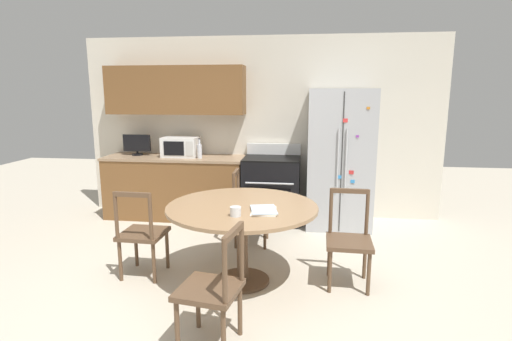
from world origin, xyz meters
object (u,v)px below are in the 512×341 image
counter_bottle (200,151)px  candle_glass (236,212)px  oven_range (272,189)px  dining_chair_near (213,290)px  refrigerator (339,159)px  dining_chair_far (249,209)px  dining_chair_right (349,241)px  microwave (181,147)px  countertop_tv (137,144)px  dining_chair_left (142,234)px

counter_bottle → candle_glass: bearing=-67.4°
oven_range → dining_chair_near: oven_range is taller
refrigerator → dining_chair_far: refrigerator is taller
candle_glass → oven_range: bearing=87.1°
dining_chair_right → candle_glass: (-1.01, -0.41, 0.37)m
refrigerator → counter_bottle: bearing=-179.3°
counter_bottle → dining_chair_near: bearing=-73.2°
oven_range → dining_chair_right: oven_range is taller
microwave → dining_chair_far: microwave is taller
refrigerator → candle_glass: size_ratio=19.50×
dining_chair_right → candle_glass: bearing=24.3°
countertop_tv → dining_chair_right: countertop_tv is taller
refrigerator → dining_chair_left: bearing=-137.8°
refrigerator → dining_chair_near: bearing=-110.7°
dining_chair_far → refrigerator: bearing=125.7°
oven_range → refrigerator: bearing=-3.2°
dining_chair_near → dining_chair_right: (1.05, 1.09, 0.00)m
countertop_tv → counter_bottle: (0.99, -0.16, -0.06)m
countertop_tv → dining_chair_right: (2.89, -1.90, -0.63)m
counter_bottle → dining_chair_far: 1.29m
microwave → countertop_tv: size_ratio=1.24×
dining_chair_left → candle_glass: (1.00, -0.33, 0.37)m
dining_chair_near → oven_range: bearing=6.0°
oven_range → counter_bottle: size_ratio=3.84×
microwave → counter_bottle: (0.31, -0.13, -0.03)m
candle_glass → dining_chair_right: bearing=22.4°
oven_range → microwave: microwave is taller
refrigerator → dining_chair_right: (-0.03, -1.76, -0.49)m
countertop_tv → counter_bottle: size_ratio=1.44×
dining_chair_right → candle_glass: 1.15m
oven_range → counter_bottle: bearing=-175.7°
microwave → countertop_tv: countertop_tv is taller
countertop_tv → candle_glass: size_ratio=4.24×
countertop_tv → microwave: bearing=-2.6°
refrigerator → dining_chair_right: bearing=-90.8°
oven_range → candle_glass: (-0.11, -2.23, 0.34)m
microwave → dining_chair_far: size_ratio=0.56×
countertop_tv → dining_chair_left: bearing=-66.0°
refrigerator → dining_chair_near: 3.09m
counter_bottle → dining_chair_near: 3.01m
refrigerator → countertop_tv: 2.92m
dining_chair_left → refrigerator: bearing=43.9°
refrigerator → dining_chair_far: 1.48m
dining_chair_right → candle_glass: dining_chair_right is taller
microwave → candle_glass: (1.21, -2.28, -0.24)m
counter_bottle → dining_chair_left: counter_bottle is taller
counter_bottle → dining_chair_far: (0.82, -0.82, -0.57)m
counter_bottle → dining_chair_right: (1.91, -1.74, -0.57)m
microwave → dining_chair_near: microwave is taller
dining_chair_near → dining_chair_right: same height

